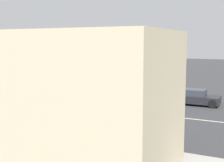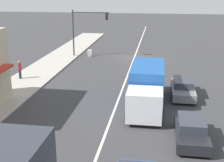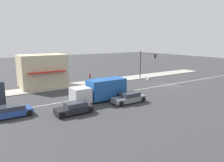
% 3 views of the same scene
% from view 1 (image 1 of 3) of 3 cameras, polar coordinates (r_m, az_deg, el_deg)
% --- Properties ---
extents(ground_plane, '(160.00, 160.00, 0.00)m').
position_cam_1_polar(ground_plane, '(23.09, 4.49, -5.83)').
color(ground_plane, '#38383A').
extents(sidewalk_right, '(4.00, 73.00, 0.12)m').
position_cam_1_polar(sidewalk_right, '(15.19, -7.16, -12.53)').
color(sidewalk_right, '#A8A399').
rests_on(sidewalk_right, ground).
extents(building_corner_store, '(5.44, 7.56, 5.46)m').
position_cam_1_polar(building_corner_store, '(12.44, -6.67, -3.60)').
color(building_corner_store, '#C6B793').
rests_on(building_corner_store, sidewalk_right).
extents(delivery_truck, '(2.44, 7.50, 2.87)m').
position_cam_1_polar(delivery_truck, '(25.62, 2.18, -1.20)').
color(delivery_truck, silver).
rests_on(delivery_truck, ground).
extents(suv_grey, '(1.78, 4.48, 1.34)m').
position_cam_1_polar(suv_grey, '(29.35, -0.12, -1.76)').
color(suv_grey, slate).
rests_on(suv_grey, ground).
extents(sedan_dark, '(1.77, 4.13, 1.30)m').
position_cam_1_polar(sedan_dark, '(26.78, 14.64, -2.88)').
color(sedan_dark, black).
rests_on(sedan_dark, ground).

